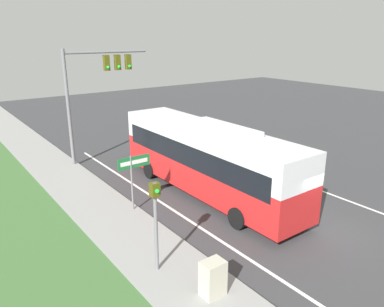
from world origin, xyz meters
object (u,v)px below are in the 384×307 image
(bus, at_px, (207,156))
(street_sign, at_px, (133,171))
(signal_gantry, at_px, (95,81))
(pedestrian_signal, at_px, (156,213))
(utility_cabinet, at_px, (213,278))

(bus, xyz_separation_m, street_sign, (-3.75, 0.39, -0.06))
(signal_gantry, distance_m, street_sign, 8.30)
(signal_gantry, bearing_deg, bus, -75.41)
(pedestrian_signal, relative_size, utility_cabinet, 2.85)
(signal_gantry, relative_size, utility_cabinet, 6.06)
(street_sign, bearing_deg, pedestrian_signal, -109.42)
(bus, distance_m, utility_cabinet, 7.79)
(bus, height_order, street_sign, bus)
(street_sign, height_order, utility_cabinet, street_sign)
(signal_gantry, bearing_deg, utility_cabinet, -100.45)
(signal_gantry, xyz_separation_m, street_sign, (-1.68, -7.54, -3.02))
(street_sign, bearing_deg, bus, -5.92)
(signal_gantry, bearing_deg, pedestrian_signal, -105.18)
(signal_gantry, relative_size, street_sign, 2.61)
(pedestrian_signal, distance_m, utility_cabinet, 2.62)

